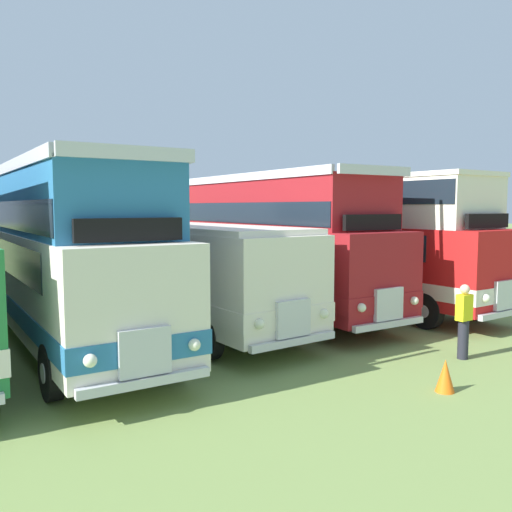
{
  "coord_description": "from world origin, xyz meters",
  "views": [
    {
      "loc": [
        -5.01,
        -14.13,
        3.49
      ],
      "look_at": [
        4.93,
        0.92,
        1.83
      ],
      "focal_mm": 37.61,
      "sensor_mm": 36.0,
      "label": 1
    }
  ],
  "objects_px": {
    "bus_sixth_in_row": "(353,235)",
    "marshal_person": "(464,321)",
    "bus_third_in_row": "(62,252)",
    "bus_fourth_in_row": "(179,266)",
    "bus_fifth_in_row": "(272,241)",
    "cone_near_end": "(445,376)"
  },
  "relations": [
    {
      "from": "cone_near_end",
      "to": "marshal_person",
      "type": "height_order",
      "value": "marshal_person"
    },
    {
      "from": "bus_third_in_row",
      "to": "bus_fifth_in_row",
      "type": "bearing_deg",
      "value": 3.56
    },
    {
      "from": "marshal_person",
      "to": "cone_near_end",
      "type": "bearing_deg",
      "value": -151.62
    },
    {
      "from": "bus_sixth_in_row",
      "to": "cone_near_end",
      "type": "xyz_separation_m",
      "value": [
        -5.05,
        -7.8,
        -2.16
      ]
    },
    {
      "from": "bus_fourth_in_row",
      "to": "marshal_person",
      "type": "height_order",
      "value": "bus_fourth_in_row"
    },
    {
      "from": "bus_sixth_in_row",
      "to": "bus_third_in_row",
      "type": "bearing_deg",
      "value": -178.99
    },
    {
      "from": "bus_fifth_in_row",
      "to": "marshal_person",
      "type": "distance_m",
      "value": 7.02
    },
    {
      "from": "bus_third_in_row",
      "to": "bus_sixth_in_row",
      "type": "height_order",
      "value": "bus_third_in_row"
    },
    {
      "from": "bus_sixth_in_row",
      "to": "cone_near_end",
      "type": "height_order",
      "value": "bus_sixth_in_row"
    },
    {
      "from": "bus_third_in_row",
      "to": "cone_near_end",
      "type": "height_order",
      "value": "bus_third_in_row"
    },
    {
      "from": "bus_third_in_row",
      "to": "bus_fifth_in_row",
      "type": "height_order",
      "value": "same"
    },
    {
      "from": "bus_fourth_in_row",
      "to": "cone_near_end",
      "type": "xyz_separation_m",
      "value": [
        1.72,
        -7.98,
        -1.44
      ]
    },
    {
      "from": "bus_fifth_in_row",
      "to": "bus_sixth_in_row",
      "type": "distance_m",
      "value": 3.39
    },
    {
      "from": "bus_third_in_row",
      "to": "bus_fourth_in_row",
      "type": "bearing_deg",
      "value": 6.12
    },
    {
      "from": "bus_third_in_row",
      "to": "cone_near_end",
      "type": "distance_m",
      "value": 9.39
    },
    {
      "from": "bus_third_in_row",
      "to": "bus_sixth_in_row",
      "type": "xyz_separation_m",
      "value": [
        10.14,
        0.18,
        0.11
      ]
    },
    {
      "from": "bus_third_in_row",
      "to": "bus_fourth_in_row",
      "type": "relative_size",
      "value": 1.06
    },
    {
      "from": "bus_sixth_in_row",
      "to": "marshal_person",
      "type": "relative_size",
      "value": 6.61
    },
    {
      "from": "bus_fourth_in_row",
      "to": "bus_sixth_in_row",
      "type": "relative_size",
      "value": 0.92
    },
    {
      "from": "bus_fourth_in_row",
      "to": "cone_near_end",
      "type": "height_order",
      "value": "bus_fourth_in_row"
    },
    {
      "from": "cone_near_end",
      "to": "marshal_person",
      "type": "bearing_deg",
      "value": 28.38
    },
    {
      "from": "bus_fifth_in_row",
      "to": "marshal_person",
      "type": "xyz_separation_m",
      "value": [
        0.54,
        -6.85,
        -1.47
      ]
    }
  ]
}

